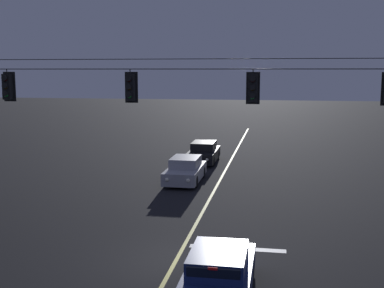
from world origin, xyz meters
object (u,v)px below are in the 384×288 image
(car_oncoming_lead, at_px, (185,170))
(car_oncoming_trailing, at_px, (204,153))
(traffic_light_leftmost, at_px, (7,87))
(traffic_light_centre, at_px, (253,88))
(car_waiting_near_lane, at_px, (219,275))
(traffic_light_left_inner, at_px, (130,87))

(car_oncoming_lead, relative_size, car_oncoming_trailing, 1.00)
(traffic_light_leftmost, bearing_deg, car_oncoming_trailing, 71.99)
(traffic_light_centre, xyz_separation_m, car_waiting_near_lane, (-0.60, -4.51, -4.96))
(traffic_light_leftmost, height_order, traffic_light_left_inner, same)
(traffic_light_leftmost, relative_size, car_waiting_near_lane, 0.28)
(traffic_light_leftmost, distance_m, car_waiting_near_lane, 10.90)
(traffic_light_centre, height_order, car_oncoming_lead, traffic_light_centre)
(traffic_light_leftmost, height_order, car_oncoming_lead, traffic_light_leftmost)
(traffic_light_left_inner, xyz_separation_m, car_oncoming_trailing, (0.32, 15.76, -4.96))
(traffic_light_leftmost, relative_size, car_oncoming_lead, 0.28)
(traffic_light_centre, bearing_deg, traffic_light_leftmost, 180.00)
(traffic_light_leftmost, bearing_deg, traffic_light_left_inner, 0.00)
(car_waiting_near_lane, height_order, car_oncoming_trailing, same)
(traffic_light_leftmost, relative_size, traffic_light_left_inner, 1.00)
(car_waiting_near_lane, xyz_separation_m, car_oncoming_lead, (-3.59, 14.11, -0.00))
(car_waiting_near_lane, height_order, car_oncoming_lead, same)
(traffic_light_left_inner, relative_size, car_waiting_near_lane, 0.28)
(car_waiting_near_lane, bearing_deg, car_oncoming_trailing, 99.74)
(car_oncoming_lead, bearing_deg, car_oncoming_trailing, 88.98)
(traffic_light_leftmost, height_order, car_waiting_near_lane, traffic_light_leftmost)
(traffic_light_centre, distance_m, car_waiting_near_lane, 6.73)
(traffic_light_left_inner, height_order, car_oncoming_trailing, traffic_light_left_inner)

